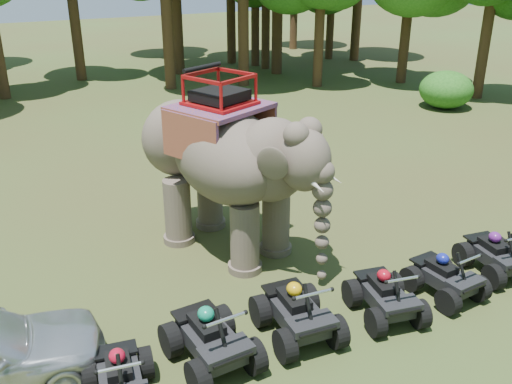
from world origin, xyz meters
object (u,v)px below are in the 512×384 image
elephant (225,164)px  atv_1 (211,332)px  atv_0 (120,374)px  atv_4 (446,271)px  atv_3 (386,290)px  atv_2 (298,306)px  atv_5 (497,250)px

elephant → atv_1: (-2.02, -4.01, -1.58)m
atv_0 → atv_4: (7.20, 0.15, -0.02)m
atv_3 → atv_1: bearing=-173.8°
atv_1 → atv_2: 1.83m
atv_0 → atv_1: 1.77m
atv_1 → atv_2: bearing=-4.2°
atv_0 → atv_2: atv_2 is taller
atv_0 → atv_1: bearing=17.2°
atv_0 → atv_5: bearing=9.6°
atv_0 → atv_3: (5.54, 0.10, 0.01)m
atv_4 → atv_3: bearing=175.9°
atv_2 → atv_5: bearing=3.4°
atv_2 → atv_3: (1.97, -0.23, -0.06)m
elephant → atv_2: 4.29m
atv_0 → elephant: bearing=56.3°
elephant → atv_2: size_ratio=2.94×
atv_0 → atv_3: 5.54m
atv_3 → atv_4: size_ratio=1.04×
atv_2 → atv_4: bearing=0.3°
atv_1 → atv_5: atv_1 is taller
elephant → atv_5: size_ratio=3.25×
elephant → atv_3: bearing=-91.6°
atv_1 → atv_5: bearing=-4.8°
atv_4 → atv_5: (1.74, 0.20, 0.02)m
elephant → atv_1: size_ratio=2.90×
atv_4 → elephant: bearing=123.9°
atv_1 → atv_5: 7.20m
atv_5 → atv_0: bearing=-171.1°
elephant → atv_4: elephant is taller
atv_4 → atv_5: atv_5 is taller
elephant → atv_1: elephant is taller
elephant → atv_5: bearing=-62.0°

